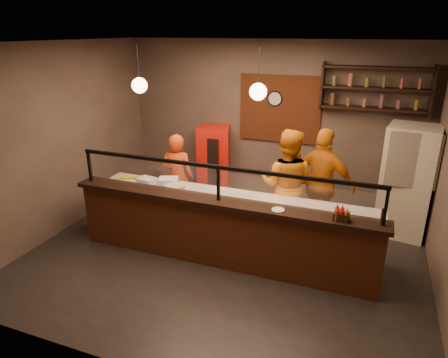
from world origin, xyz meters
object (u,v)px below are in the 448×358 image
at_px(cook_mid, 287,185).
at_px(pizza_dough, 267,202).
at_px(fridge, 407,181).
at_px(condiment_caddy, 341,216).
at_px(wall_clock, 275,99).
at_px(cook_left, 178,178).
at_px(pepper_mill, 383,217).
at_px(red_cooler, 214,162).
at_px(cook_right, 322,184).

relative_size(cook_mid, pizza_dough, 4.10).
relative_size(fridge, condiment_caddy, 10.01).
bearing_deg(wall_clock, cook_mid, -67.78).
xyz_separation_m(cook_left, fridge, (3.87, 0.89, 0.14)).
bearing_deg(cook_left, pizza_dough, 152.01).
bearing_deg(wall_clock, pepper_mill, -52.51).
bearing_deg(red_cooler, cook_mid, -50.80).
relative_size(cook_left, pepper_mill, 7.72).
height_order(fridge, red_cooler, fridge).
relative_size(cook_right, pepper_mill, 8.88).
xyz_separation_m(cook_left, cook_right, (2.55, 0.29, 0.12)).
bearing_deg(pepper_mill, condiment_caddy, -172.30).
relative_size(fridge, pizza_dough, 4.14).
bearing_deg(cook_left, fridge, -175.33).
bearing_deg(pizza_dough, cook_mid, 77.74).
xyz_separation_m(condiment_caddy, pepper_mill, (0.49, 0.07, 0.05)).
distance_m(red_cooler, pizza_dough, 2.55).
distance_m(cook_right, pizza_dough, 1.18).
bearing_deg(red_cooler, pizza_dough, -65.65).
distance_m(cook_right, red_cooler, 2.55).
bearing_deg(pizza_dough, cook_left, 160.22).
xyz_separation_m(cook_right, fridge, (1.32, 0.60, 0.01)).
bearing_deg(red_cooler, condiment_caddy, -58.23).
xyz_separation_m(fridge, pizza_dough, (-2.02, -1.55, -0.05)).
xyz_separation_m(cook_mid, pepper_mill, (1.47, -1.19, 0.22)).
bearing_deg(cook_right, red_cooler, -8.01).
bearing_deg(pizza_dough, fridge, 37.59).
bearing_deg(condiment_caddy, pizza_dough, 153.24).
height_order(red_cooler, pepper_mill, red_cooler).
bearing_deg(cook_right, cook_left, 20.83).
relative_size(wall_clock, pepper_mill, 1.41).
bearing_deg(cook_left, cook_mid, 172.36).
height_order(cook_right, fridge, fridge).
bearing_deg(cook_mid, red_cooler, -35.11).
relative_size(cook_mid, red_cooler, 1.25).
bearing_deg(pepper_mill, cook_right, 122.41).
bearing_deg(red_cooler, wall_clock, -1.67).
height_order(wall_clock, red_cooler, wall_clock).
xyz_separation_m(red_cooler, pepper_mill, (3.28, -2.43, 0.41)).
relative_size(red_cooler, condiment_caddy, 7.90).
height_order(cook_mid, fridge, fridge).
bearing_deg(cook_left, pepper_mill, 153.16).
xyz_separation_m(cook_left, condiment_caddy, (2.98, -1.24, 0.29)).
xyz_separation_m(wall_clock, red_cooler, (-1.18, -0.31, -1.35)).
relative_size(cook_left, red_cooler, 1.09).
relative_size(fridge, pepper_mill, 8.99).
xyz_separation_m(cook_mid, pizza_dough, (-0.15, -0.69, -0.04)).
bearing_deg(cook_right, condiment_caddy, 120.42).
bearing_deg(condiment_caddy, red_cooler, 138.19).
relative_size(fridge, red_cooler, 1.27).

